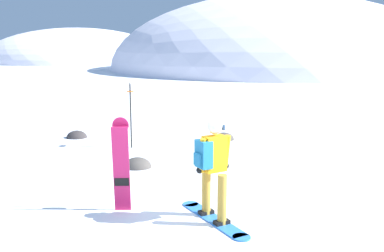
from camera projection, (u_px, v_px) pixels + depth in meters
name	position (u px, v px, depth m)	size (l,w,h in m)	color
ground_plane	(183.00, 221.00, 7.21)	(300.00, 300.00, 0.00)	white
ridge_peak_main	(277.00, 69.00, 45.13)	(33.96, 30.56, 15.03)	white
ridge_peak_far	(78.00, 61.00, 61.88)	(26.00, 23.40, 9.34)	white
snowboarder_main	(213.00, 167.00, 7.05)	(1.03, 1.65, 1.71)	blue
spare_snowboard	(121.00, 165.00, 7.46)	(0.28, 0.18, 1.65)	#D11E5B
piste_marker_near	(131.00, 110.00, 11.93)	(0.20, 0.20, 1.83)	black
rock_dark	(137.00, 167.00, 10.25)	(0.67, 0.57, 0.47)	#4C4742
rock_mid	(224.00, 140.00, 13.10)	(0.61, 0.52, 0.43)	#4C4742
rock_small	(77.00, 138.00, 13.37)	(0.62, 0.53, 0.44)	#383333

